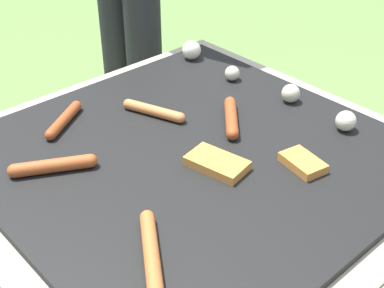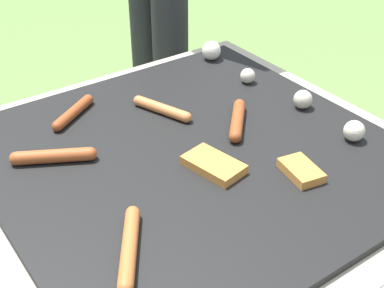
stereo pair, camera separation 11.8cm
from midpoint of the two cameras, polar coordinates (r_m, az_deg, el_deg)
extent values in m
plane|color=#608442|center=(1.46, 2.38, -14.27)|extent=(14.00, 14.00, 0.00)
cube|color=#A89E8C|center=(1.32, 2.58, -8.56)|extent=(0.97, 0.97, 0.39)
cube|color=black|center=(1.19, 2.82, -1.26)|extent=(0.86, 0.86, 0.02)
cylinder|color=black|center=(1.99, -3.18, 14.62)|extent=(0.13, 0.13, 0.87)
cylinder|color=black|center=(1.87, -0.56, 13.39)|extent=(0.13, 0.13, 0.87)
cylinder|color=#B7602D|center=(0.94, -3.08, -11.10)|extent=(0.16, 0.12, 0.03)
sphere|color=#B7602D|center=(1.00, -2.99, -7.53)|extent=(0.03, 0.03, 0.03)
sphere|color=#B7602D|center=(0.87, -3.20, -15.19)|extent=(0.03, 0.03, 0.03)
cylinder|color=#A34C23|center=(1.17, -11.82, -1.37)|extent=(0.10, 0.15, 0.03)
sphere|color=#A34C23|center=(1.18, -15.59, -1.60)|extent=(0.03, 0.03, 0.03)
sphere|color=#A34C23|center=(1.16, -8.00, -1.13)|extent=(0.03, 0.03, 0.03)
cylinder|color=#93421E|center=(1.28, 7.50, 2.46)|extent=(0.13, 0.12, 0.03)
sphere|color=#93421E|center=(1.22, 7.39, 0.67)|extent=(0.03, 0.03, 0.03)
sphere|color=#93421E|center=(1.35, 7.59, 4.08)|extent=(0.03, 0.03, 0.03)
cylinder|color=#C6753D|center=(1.32, -0.69, 3.71)|extent=(0.15, 0.08, 0.03)
sphere|color=#C6753D|center=(1.29, 2.03, 2.78)|extent=(0.03, 0.03, 0.03)
sphere|color=#C6753D|center=(1.36, -3.26, 4.58)|extent=(0.03, 0.03, 0.03)
cylinder|color=#93421E|center=(1.33, -10.09, 3.28)|extent=(0.10, 0.13, 0.03)
sphere|color=#93421E|center=(1.28, -11.65, 1.79)|extent=(0.03, 0.03, 0.03)
sphere|color=#93421E|center=(1.38, -8.64, 4.65)|extent=(0.03, 0.03, 0.03)
cube|color=#D18438|center=(1.15, 14.46, -2.86)|extent=(0.10, 0.08, 0.02)
cube|color=#D18438|center=(1.13, 5.28, -2.33)|extent=(0.14, 0.10, 0.02)
sphere|color=silver|center=(1.61, 4.21, 9.87)|extent=(0.06, 0.06, 0.06)
sphere|color=beige|center=(1.48, 8.25, 7.16)|extent=(0.04, 0.04, 0.04)
sphere|color=beige|center=(1.39, 14.10, 4.61)|extent=(0.05, 0.05, 0.05)
sphere|color=beige|center=(1.29, 19.45, 1.25)|extent=(0.05, 0.05, 0.05)
camera|label=1|loc=(0.06, -87.14, 1.89)|focal=50.00mm
camera|label=2|loc=(0.06, 92.86, -1.89)|focal=50.00mm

